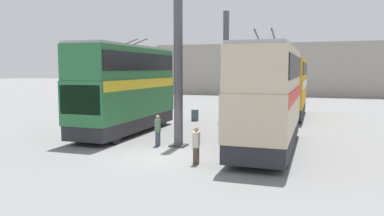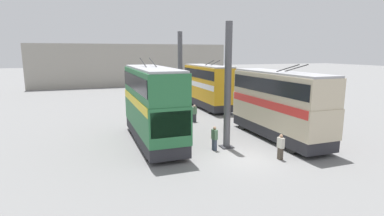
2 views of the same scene
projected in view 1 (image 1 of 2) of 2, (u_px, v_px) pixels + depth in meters
ground_plane at (160, 156)px, 16.75m from camera, size 240.00×240.00×0.00m
depot_back_wall at (270, 70)px, 54.69m from camera, size 0.50×36.00×7.71m
support_column_near at (178, 67)px, 18.58m from camera, size 0.80×0.80×8.20m
support_column_far at (226, 68)px, 28.19m from camera, size 0.80×0.80×8.20m
bus_left_near at (269, 92)px, 17.80m from camera, size 9.29×2.54×5.56m
bus_left_far at (289, 83)px, 30.31m from camera, size 9.30×2.54×5.45m
bus_right_near at (126, 84)px, 22.58m from camera, size 9.37×2.54×5.91m
person_aisle_midway at (224, 113)px, 25.92m from camera, size 0.40×0.48×1.60m
person_aisle_foreground at (158, 130)px, 18.96m from camera, size 0.46×0.32×1.59m
person_by_left_row at (196, 145)px, 15.28m from camera, size 0.44×0.28×1.56m
oil_drum at (195, 115)px, 28.23m from camera, size 0.57×0.57×0.85m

